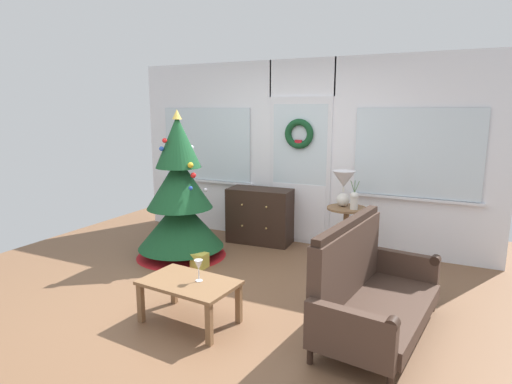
# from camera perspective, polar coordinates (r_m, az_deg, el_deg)

# --- Properties ---
(ground_plane) EXTENTS (6.76, 6.76, 0.00)m
(ground_plane) POSITION_cam_1_polar(r_m,az_deg,el_deg) (4.48, -3.77, -13.85)
(ground_plane) COLOR brown
(back_wall_with_door) EXTENTS (5.20, 0.19, 2.55)m
(back_wall_with_door) POSITION_cam_1_polar(r_m,az_deg,el_deg) (5.99, 6.03, 5.24)
(back_wall_with_door) COLOR white
(back_wall_with_door) RESTS_ON ground
(christmas_tree) EXTENTS (1.16, 1.16, 1.88)m
(christmas_tree) POSITION_cam_1_polar(r_m,az_deg,el_deg) (5.52, -10.16, -1.47)
(christmas_tree) COLOR #4C331E
(christmas_tree) RESTS_ON ground
(dresser_cabinet) EXTENTS (0.93, 0.49, 0.78)m
(dresser_cabinet) POSITION_cam_1_polar(r_m,az_deg,el_deg) (6.07, 0.53, -3.19)
(dresser_cabinet) COLOR black
(dresser_cabinet) RESTS_ON ground
(settee_sofa) EXTENTS (0.88, 1.59, 0.96)m
(settee_sofa) POSITION_cam_1_polar(r_m,az_deg,el_deg) (3.83, 14.74, -12.55)
(settee_sofa) COLOR black
(settee_sofa) RESTS_ON ground
(side_table) EXTENTS (0.50, 0.48, 0.71)m
(side_table) POSITION_cam_1_polar(r_m,az_deg,el_deg) (5.35, 11.98, -4.18)
(side_table) COLOR brown
(side_table) RESTS_ON ground
(table_lamp) EXTENTS (0.28, 0.28, 0.44)m
(table_lamp) POSITION_cam_1_polar(r_m,az_deg,el_deg) (5.29, 11.67, 1.12)
(table_lamp) COLOR silver
(table_lamp) RESTS_ON side_table
(flower_vase) EXTENTS (0.11, 0.10, 0.35)m
(flower_vase) POSITION_cam_1_polar(r_m,az_deg,el_deg) (5.19, 13.03, -1.01)
(flower_vase) COLOR beige
(flower_vase) RESTS_ON side_table
(coffee_table) EXTENTS (0.88, 0.59, 0.39)m
(coffee_table) POSITION_cam_1_polar(r_m,az_deg,el_deg) (3.91, -8.94, -12.48)
(coffee_table) COLOR brown
(coffee_table) RESTS_ON ground
(wine_glass) EXTENTS (0.08, 0.08, 0.20)m
(wine_glass) POSITION_cam_1_polar(r_m,az_deg,el_deg) (3.82, -7.70, -9.77)
(wine_glass) COLOR silver
(wine_glass) RESTS_ON coffee_table
(gift_box) EXTENTS (0.18, 0.16, 0.18)m
(gift_box) POSITION_cam_1_polar(r_m,az_deg,el_deg) (5.24, -7.57, -9.08)
(gift_box) COLOR #D8C64C
(gift_box) RESTS_ON ground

